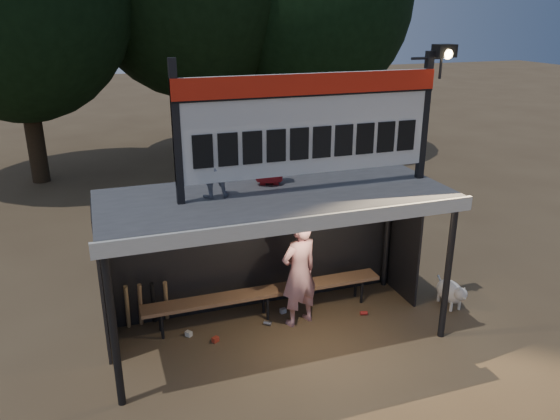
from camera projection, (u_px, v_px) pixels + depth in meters
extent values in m
plane|color=#4F3C27|center=(276.00, 333.00, 8.56)|extent=(80.00, 80.00, 0.00)
imported|color=white|center=(299.00, 272.00, 8.56)|extent=(0.75, 0.60, 1.80)
imported|color=slate|center=(211.00, 164.00, 7.45)|extent=(0.47, 0.37, 0.95)
imported|color=maroon|center=(269.00, 149.00, 7.99)|extent=(0.60, 0.48, 1.08)
cube|color=#3D3D3F|center=(276.00, 197.00, 7.79)|extent=(5.00, 2.00, 0.12)
cube|color=silver|center=(302.00, 224.00, 6.89)|extent=(5.10, 0.06, 0.20)
cylinder|color=black|center=(113.00, 330.00, 6.65)|extent=(0.10, 0.10, 2.20)
cylinder|color=black|center=(448.00, 272.00, 8.12)|extent=(0.10, 0.10, 2.20)
cylinder|color=black|center=(107.00, 268.00, 8.25)|extent=(0.10, 0.10, 2.20)
cylinder|color=black|center=(387.00, 229.00, 9.72)|extent=(0.10, 0.10, 2.20)
cube|color=black|center=(257.00, 245.00, 9.07)|extent=(5.00, 0.04, 2.20)
cube|color=black|center=(101.00, 281.00, 7.86)|extent=(0.04, 1.00, 2.20)
cube|color=black|center=(404.00, 237.00, 9.39)|extent=(0.04, 1.00, 2.20)
cylinder|color=black|center=(256.00, 185.00, 8.71)|extent=(5.00, 0.06, 0.06)
cube|color=black|center=(177.00, 134.00, 7.03)|extent=(0.10, 0.10, 1.90)
cube|color=black|center=(424.00, 117.00, 8.16)|extent=(0.10, 0.10, 1.90)
cube|color=silver|center=(310.00, 125.00, 7.59)|extent=(3.80, 0.08, 1.40)
cube|color=red|center=(312.00, 84.00, 7.36)|extent=(3.80, 0.04, 0.28)
cube|color=black|center=(312.00, 95.00, 7.40)|extent=(3.80, 0.02, 0.03)
cube|color=black|center=(203.00, 152.00, 7.17)|extent=(0.27, 0.03, 0.45)
cube|color=black|center=(228.00, 150.00, 7.27)|extent=(0.27, 0.03, 0.45)
cube|color=black|center=(252.00, 148.00, 7.37)|extent=(0.27, 0.03, 0.45)
cube|color=black|center=(276.00, 146.00, 7.48)|extent=(0.27, 0.03, 0.45)
cube|color=black|center=(299.00, 144.00, 7.58)|extent=(0.27, 0.03, 0.45)
cube|color=black|center=(322.00, 142.00, 7.69)|extent=(0.27, 0.03, 0.45)
cube|color=black|center=(344.00, 140.00, 7.79)|extent=(0.27, 0.03, 0.45)
cube|color=black|center=(365.00, 139.00, 7.89)|extent=(0.27, 0.03, 0.45)
cube|color=black|center=(386.00, 137.00, 8.00)|extent=(0.27, 0.03, 0.45)
cube|color=black|center=(406.00, 135.00, 8.10)|extent=(0.27, 0.03, 0.45)
cylinder|color=black|center=(427.00, 58.00, 7.85)|extent=(0.50, 0.04, 0.04)
cylinder|color=black|center=(441.00, 68.00, 7.98)|extent=(0.04, 0.04, 0.30)
cube|color=black|center=(444.00, 51.00, 7.85)|extent=(0.30, 0.22, 0.18)
sphere|color=#FFD88C|center=(448.00, 54.00, 7.78)|extent=(0.14, 0.14, 0.14)
cube|color=#8F6543|center=(265.00, 292.00, 8.89)|extent=(4.00, 0.35, 0.06)
cylinder|color=black|center=(162.00, 326.00, 8.35)|extent=(0.05, 0.05, 0.45)
cylinder|color=black|center=(160.00, 318.00, 8.56)|extent=(0.05, 0.05, 0.45)
cylinder|color=black|center=(268.00, 307.00, 8.87)|extent=(0.05, 0.05, 0.45)
cylinder|color=black|center=(263.00, 300.00, 9.08)|extent=(0.05, 0.05, 0.45)
cylinder|color=black|center=(362.00, 291.00, 9.38)|extent=(0.05, 0.05, 0.45)
cylinder|color=black|center=(355.00, 285.00, 9.60)|extent=(0.05, 0.05, 0.45)
cylinder|color=#312316|center=(32.00, 119.00, 15.58)|extent=(0.50, 0.50, 3.74)
cylinder|color=black|center=(195.00, 95.00, 18.37)|extent=(0.50, 0.50, 4.18)
cylinder|color=black|center=(316.00, 104.00, 18.81)|extent=(0.50, 0.50, 3.52)
ellipsoid|color=white|center=(450.00, 291.00, 9.29)|extent=(0.36, 0.58, 0.36)
sphere|color=silver|center=(461.00, 294.00, 9.01)|extent=(0.22, 0.22, 0.22)
cone|color=beige|center=(464.00, 298.00, 8.92)|extent=(0.10, 0.10, 0.10)
cone|color=beige|center=(460.00, 290.00, 8.94)|extent=(0.06, 0.06, 0.07)
cone|color=beige|center=(465.00, 289.00, 8.97)|extent=(0.06, 0.06, 0.07)
cylinder|color=white|center=(451.00, 306.00, 9.16)|extent=(0.05, 0.05, 0.18)
cylinder|color=silver|center=(459.00, 305.00, 9.21)|extent=(0.05, 0.05, 0.18)
cylinder|color=beige|center=(439.00, 296.00, 9.48)|extent=(0.05, 0.05, 0.18)
cylinder|color=beige|center=(446.00, 295.00, 9.53)|extent=(0.05, 0.05, 0.18)
cylinder|color=silver|center=(440.00, 280.00, 9.53)|extent=(0.04, 0.16, 0.14)
cylinder|color=#9D7849|center=(127.00, 307.00, 8.48)|extent=(0.07, 0.27, 0.84)
cylinder|color=olive|center=(140.00, 305.00, 8.54)|extent=(0.08, 0.30, 0.83)
cylinder|color=black|center=(153.00, 303.00, 8.60)|extent=(0.09, 0.33, 0.83)
cylinder|color=#9B7648|center=(166.00, 301.00, 8.66)|extent=(0.09, 0.36, 0.82)
cube|color=#A92F1D|center=(215.00, 340.00, 8.32)|extent=(0.12, 0.11, 0.08)
cylinder|color=#A4A4A8|center=(268.00, 323.00, 8.77)|extent=(0.13, 0.13, 0.07)
cube|color=silver|center=(189.00, 334.00, 8.48)|extent=(0.12, 0.12, 0.08)
cylinder|color=red|center=(364.00, 313.00, 9.07)|extent=(0.13, 0.09, 0.07)
cube|color=#A5A5AA|center=(283.00, 311.00, 9.12)|extent=(0.11, 0.09, 0.08)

